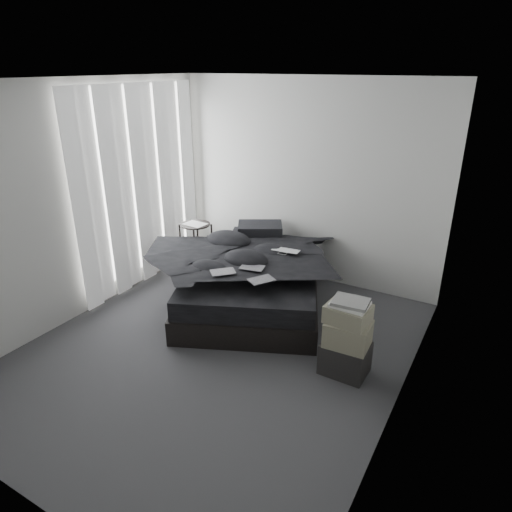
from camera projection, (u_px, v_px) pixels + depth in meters
The scene contains 24 objects.
floor at pixel (217, 349), 4.71m from camera, with size 3.60×4.20×0.01m, color #353537.
ceiling at pixel (207, 79), 3.70m from camera, with size 3.60×4.20×0.01m, color white.
wall_back at pixel (306, 183), 5.88m from camera, with size 3.60×0.01×2.60m, color beige.
wall_left at pixel (79, 203), 5.03m from camera, with size 0.01×4.20×2.60m, color beige.
wall_right at pixel (412, 271), 3.37m from camera, with size 0.01×4.20×2.60m, color beige.
window_left at pixel (137, 182), 5.72m from camera, with size 0.02×2.00×2.30m, color white.
curtain_left at pixel (141, 188), 5.72m from camera, with size 0.06×2.12×2.48m, color white.
bed at pixel (252, 293), 5.55m from camera, with size 1.55×2.05×0.28m, color black.
mattress at pixel (252, 275), 5.45m from camera, with size 1.49×1.99×0.22m, color black.
duvet at pixel (251, 259), 5.32m from camera, with size 1.51×1.75×0.24m, color black.
pillow_lower at pixel (255, 237), 6.12m from camera, with size 0.62×0.42×0.14m, color black.
pillow_upper at pixel (260, 229), 6.04m from camera, with size 0.58×0.40×0.13m, color black.
laptop at pixel (284, 246), 5.32m from camera, with size 0.33×0.21×0.03m, color silver.
comic_a at pixel (223, 265), 4.84m from camera, with size 0.26×0.17×0.01m, color black.
comic_b at pixel (252, 261), 4.95m from camera, with size 0.26×0.17×0.01m, color black.
comic_c at pixel (261, 272), 4.66m from camera, with size 0.26×0.17×0.01m, color black.
side_stand at pixel (197, 250), 6.24m from camera, with size 0.40×0.40×0.73m, color black.
papers at pixel (195, 224), 6.08m from camera, with size 0.28×0.21×0.01m, color white.
floor_books at pixel (200, 288), 5.86m from camera, with size 0.12×0.17×0.12m, color black.
box_lower at pixel (345, 358), 4.30m from camera, with size 0.42×0.33×0.31m, color black.
box_mid at pixel (348, 334), 4.18m from camera, with size 0.40×0.31×0.24m, color #6D6A56.
box_upper at pixel (348, 314), 4.12m from camera, with size 0.38×0.30×0.17m, color #6D6A56.
art_book_white at pixel (350, 304), 4.08m from camera, with size 0.32×0.26×0.03m, color silver.
art_book_snake at pixel (351, 302), 4.05m from camera, with size 0.31×0.25×0.03m, color silver.
Camera 1 is at (2.33, -3.23, 2.72)m, focal length 32.00 mm.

